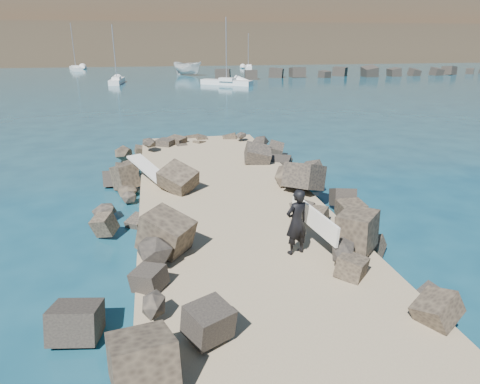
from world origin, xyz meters
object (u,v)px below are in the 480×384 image
Objects in this scene: surfer_with_board at (299,222)px; sailboat_e at (76,69)px; surfboard_resting at (148,171)px; boat_imported at (188,68)px.

sailboat_e is (-17.77, 83.17, -1.12)m from surfer_with_board.
surfer_with_board is 0.24× the size of sailboat_e.
surfer_with_board is 85.06m from sailboat_e.
surfboard_resting is 0.26× the size of sailboat_e.
surfboard_resting is 77.82m from sailboat_e.
sailboat_e reaches higher than surfboard_resting.
sailboat_e is (-14.05, 76.54, -0.69)m from surfboard_resting.
sailboat_e is at bearing 72.21° from surfboard_resting.
surfboard_resting is at bearing -136.71° from boat_imported.
surfboard_resting is 1.12× the size of surfer_with_board.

